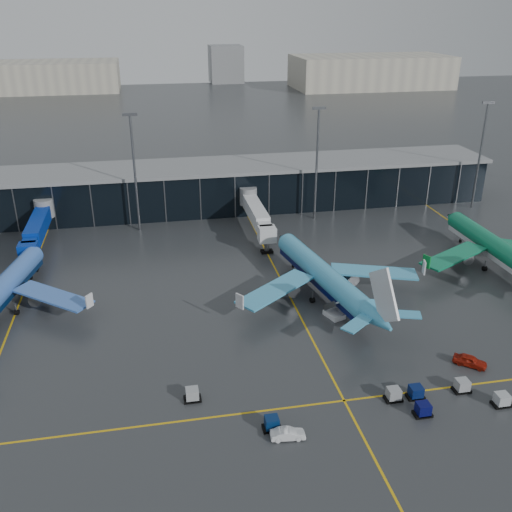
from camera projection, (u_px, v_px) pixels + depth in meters
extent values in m
plane|color=#282B2D|center=(246.00, 345.00, 83.62)|extent=(600.00, 600.00, 0.00)
cube|color=black|center=(201.00, 189.00, 137.21)|extent=(140.00, 16.00, 10.00)
cube|color=slate|center=(200.00, 167.00, 135.05)|extent=(142.00, 17.00, 0.80)
cylinder|color=#595B60|center=(44.00, 208.00, 123.47)|extent=(4.00, 4.00, 4.00)
cube|color=navy|center=(35.00, 234.00, 111.68)|extent=(3.00, 24.00, 3.00)
cylinder|color=#595B60|center=(31.00, 264.00, 106.22)|extent=(1.00, 1.00, 2.60)
cylinder|color=#595B60|center=(248.00, 196.00, 131.23)|extent=(4.00, 4.00, 4.00)
cube|color=silver|center=(260.00, 219.00, 119.44)|extent=(3.00, 24.00, 3.00)
cylinder|color=#595B60|center=(267.00, 247.00, 113.97)|extent=(1.00, 1.00, 2.60)
cylinder|color=#595B60|center=(135.00, 175.00, 120.81)|extent=(0.50, 0.50, 25.00)
cube|color=#595B60|center=(130.00, 114.00, 115.64)|extent=(3.00, 0.40, 0.60)
cylinder|color=#595B60|center=(317.00, 166.00, 127.70)|extent=(0.50, 0.50, 25.00)
cube|color=#595B60|center=(319.00, 108.00, 122.54)|extent=(3.00, 0.40, 0.60)
cylinder|color=#595B60|center=(480.00, 157.00, 134.59)|extent=(0.50, 0.50, 25.00)
cube|color=#595B60|center=(488.00, 102.00, 129.43)|extent=(3.00, 0.40, 0.60)
cube|color=#B2AD99|center=(371.00, 72.00, 333.90)|extent=(90.00, 42.00, 18.00)
cube|color=#B2AD99|center=(55.00, 76.00, 321.23)|extent=(70.00, 38.00, 16.00)
cube|color=#B2AD99|center=(226.00, 64.00, 355.18)|extent=(20.00, 20.00, 22.00)
cube|color=gold|center=(20.00, 302.00, 95.53)|extent=(0.30, 120.00, 0.02)
cube|color=gold|center=(281.00, 280.00, 103.28)|extent=(0.30, 120.00, 0.02)
cube|color=gold|center=(506.00, 260.00, 111.04)|extent=(0.30, 120.00, 0.02)
cube|color=gold|center=(344.00, 401.00, 71.88)|extent=(220.00, 0.30, 0.02)
cube|color=black|center=(393.00, 399.00, 71.96)|extent=(2.20, 1.50, 0.36)
cube|color=gray|center=(394.00, 394.00, 71.65)|extent=(1.60, 1.50, 1.50)
cube|color=black|center=(415.00, 396.00, 72.36)|extent=(2.20, 1.50, 0.36)
cube|color=#051343|center=(416.00, 392.00, 72.05)|extent=(1.60, 1.50, 1.50)
cube|color=black|center=(461.00, 390.00, 73.59)|extent=(2.20, 1.50, 0.36)
cube|color=gray|center=(462.00, 385.00, 73.28)|extent=(1.60, 1.50, 1.50)
cube|color=black|center=(501.00, 404.00, 70.99)|extent=(2.20, 1.50, 0.36)
cube|color=#999DA2|center=(502.00, 399.00, 70.68)|extent=(1.60, 1.50, 1.50)
cube|color=black|center=(272.00, 428.00, 67.01)|extent=(2.20, 1.50, 0.36)
cube|color=#051B44|center=(272.00, 423.00, 66.70)|extent=(1.60, 1.50, 1.50)
cube|color=black|center=(192.00, 399.00, 71.91)|extent=(2.20, 1.50, 0.36)
cube|color=gray|center=(192.00, 394.00, 71.60)|extent=(1.60, 1.50, 1.50)
cube|color=black|center=(422.00, 414.00, 69.30)|extent=(2.20, 1.50, 0.36)
cube|color=#05073F|center=(423.00, 409.00, 68.98)|extent=(1.60, 1.50, 1.50)
cube|color=silver|center=(334.00, 315.00, 90.94)|extent=(3.18, 3.77, 0.80)
cube|color=silver|center=(335.00, 304.00, 90.17)|extent=(2.49, 3.21, 2.29)
imported|color=maroon|center=(470.00, 361.00, 78.58)|extent=(4.62, 4.29, 1.54)
imported|color=silver|center=(288.00, 434.00, 65.38)|extent=(4.12, 1.73, 1.33)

